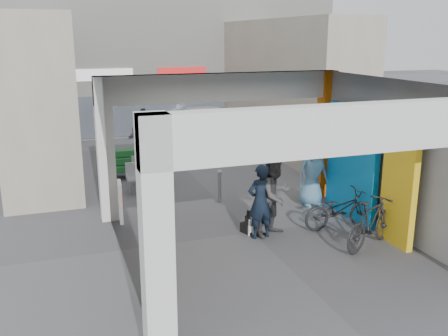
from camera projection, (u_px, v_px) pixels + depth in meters
name	position (u px, v px, depth m)	size (l,w,h in m)	color
ground	(252.00, 233.00, 11.52)	(90.00, 90.00, 0.00)	#56575B
arcade_canopy	(293.00, 140.00, 10.35)	(6.40, 6.45, 6.40)	silver
far_building	(140.00, 45.00, 23.27)	(18.00, 4.08, 8.00)	silver
plaza_bldg_left	(39.00, 96.00, 16.30)	(2.00, 9.00, 5.00)	#AEA290
plaza_bldg_right	(287.00, 87.00, 19.15)	(2.00, 9.00, 5.00)	#AEA290
bollard_left	(157.00, 192.00, 13.05)	(0.09, 0.09, 0.90)	gray
bollard_center	(220.00, 187.00, 13.57)	(0.09, 0.09, 0.86)	gray
bollard_right	(272.00, 179.00, 14.25)	(0.09, 0.09, 0.86)	gray
advert_board_near	(155.00, 276.00, 8.34)	(0.21, 0.55, 1.00)	silver
advert_board_far	(121.00, 201.00, 12.11)	(0.14, 0.55, 1.00)	silver
cafe_set	(147.00, 178.00, 14.84)	(1.47, 1.19, 0.89)	#A09FA4
produce_stand	(130.00, 166.00, 16.01)	(1.32, 0.71, 0.87)	black
crate_stack	(179.00, 147.00, 19.05)	(0.52, 0.45, 0.56)	#185623
border_collie	(249.00, 224.00, 11.40)	(0.23, 0.44, 0.61)	black
man_with_dog	(260.00, 201.00, 11.05)	(0.62, 0.41, 1.70)	black
man_back_turned	(275.00, 195.00, 11.19)	(0.92, 0.71, 1.89)	#3D3D40
man_elderly	(313.00, 173.00, 13.17)	(0.88, 0.57, 1.79)	#588AAC
man_crates	(144.00, 129.00, 19.62)	(0.98, 0.41, 1.67)	black
bicycle_front	(339.00, 209.00, 11.68)	(0.62, 1.78, 0.93)	black
bicycle_rear	(371.00, 223.00, 10.61)	(0.51, 1.81, 1.09)	black
white_van	(213.00, 120.00, 22.34)	(1.74, 4.32, 1.47)	silver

